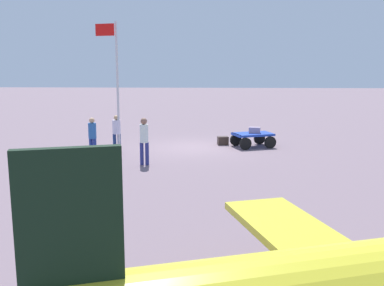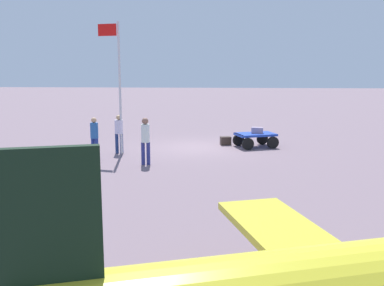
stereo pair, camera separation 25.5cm
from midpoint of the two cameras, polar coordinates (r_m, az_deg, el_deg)
name	(u,v)px [view 2 (the right image)]	position (r m, az deg, el deg)	size (l,w,h in m)	color
ground_plane	(197,147)	(19.86, 1.02, -0.57)	(120.00, 120.00, 0.00)	slate
luggage_cart	(255,137)	(20.06, 8.69, 0.75)	(2.09, 1.76, 0.64)	#1C3CAB
suitcase_tan	(257,130)	(20.07, 8.97, 1.68)	(0.56, 0.39, 0.27)	#95829B
suitcase_grey	(226,141)	(20.52, 4.81, 0.29)	(0.55, 0.43, 0.39)	#392B24
worker_lead	(145,138)	(16.23, -5.73, 0.70)	(0.34, 0.32, 1.78)	navy
worker_trailing	(94,136)	(17.36, -12.35, 0.92)	(0.42, 0.42, 1.70)	navy
worker_supervisor	(119,131)	(18.54, -9.25, 1.55)	(0.36, 0.36, 1.64)	navy
flagpole	(118,79)	(18.30, -9.39, 8.37)	(0.92, 0.21, 5.47)	silver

